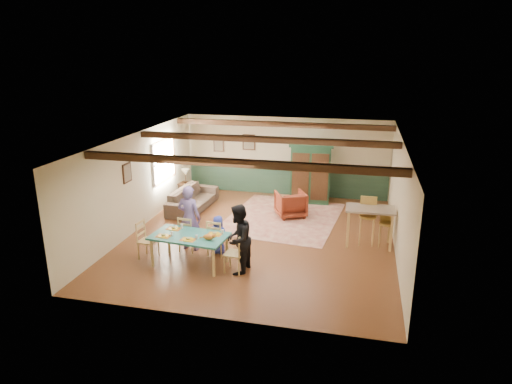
% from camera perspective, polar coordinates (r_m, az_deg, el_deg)
% --- Properties ---
extents(floor, '(8.00, 8.00, 0.00)m').
position_cam_1_polar(floor, '(12.40, 0.53, -5.68)').
color(floor, '#592E19').
rests_on(floor, ground).
extents(wall_back, '(7.00, 0.02, 2.70)m').
position_cam_1_polar(wall_back, '(15.74, 3.75, 4.44)').
color(wall_back, beige).
rests_on(wall_back, floor).
extents(wall_left, '(0.02, 8.00, 2.70)m').
position_cam_1_polar(wall_left, '(13.12, -14.54, 1.30)').
color(wall_left, beige).
rests_on(wall_left, floor).
extents(wall_right, '(0.02, 8.00, 2.70)m').
position_cam_1_polar(wall_right, '(11.72, 17.49, -0.86)').
color(wall_right, beige).
rests_on(wall_right, floor).
extents(ceiling, '(7.00, 8.00, 0.02)m').
position_cam_1_polar(ceiling, '(11.62, 0.57, 6.68)').
color(ceiling, silver).
rests_on(ceiling, wall_back).
extents(wainscot_back, '(6.95, 0.03, 0.90)m').
position_cam_1_polar(wainscot_back, '(15.94, 3.68, 1.27)').
color(wainscot_back, '#203C2B').
rests_on(wainscot_back, floor).
extents(ceiling_beam_front, '(6.95, 0.16, 0.16)m').
position_cam_1_polar(ceiling_beam_front, '(9.45, -2.49, 3.64)').
color(ceiling_beam_front, black).
rests_on(ceiling_beam_front, ceiling).
extents(ceiling_beam_mid, '(6.95, 0.16, 0.16)m').
position_cam_1_polar(ceiling_beam_mid, '(12.02, 0.99, 6.59)').
color(ceiling_beam_mid, black).
rests_on(ceiling_beam_mid, ceiling).
extents(ceiling_beam_back, '(6.95, 0.16, 0.16)m').
position_cam_1_polar(ceiling_beam_back, '(14.53, 3.18, 8.43)').
color(ceiling_beam_back, black).
rests_on(ceiling_beam_back, ceiling).
extents(window_left, '(0.06, 1.60, 1.30)m').
position_cam_1_polar(window_left, '(14.54, -11.44, 3.86)').
color(window_left, white).
rests_on(window_left, wall_left).
extents(picture_left_wall, '(0.04, 0.42, 0.52)m').
position_cam_1_polar(picture_left_wall, '(12.50, -15.80, 2.31)').
color(picture_left_wall, gray).
rests_on(picture_left_wall, wall_left).
extents(picture_back_a, '(0.45, 0.04, 0.55)m').
position_cam_1_polar(picture_back_a, '(15.88, -0.89, 6.24)').
color(picture_back_a, gray).
rests_on(picture_back_a, wall_back).
extents(picture_back_b, '(0.38, 0.04, 0.48)m').
position_cam_1_polar(picture_back_b, '(16.20, -4.69, 5.87)').
color(picture_back_b, gray).
rests_on(picture_back_b, wall_back).
extents(dining_table, '(1.84, 1.14, 0.73)m').
position_cam_1_polar(dining_table, '(10.89, -8.27, -7.17)').
color(dining_table, '#226E67').
rests_on(dining_table, floor).
extents(dining_chair_far_left, '(0.45, 0.47, 0.93)m').
position_cam_1_polar(dining_chair_far_left, '(11.59, -8.44, -5.11)').
color(dining_chair_far_left, tan).
rests_on(dining_chair_far_left, floor).
extents(dining_chair_far_right, '(0.45, 0.47, 0.93)m').
position_cam_1_polar(dining_chair_far_right, '(11.27, -4.90, -5.63)').
color(dining_chair_far_right, tan).
rests_on(dining_chair_far_right, floor).
extents(dining_chair_end_left, '(0.47, 0.45, 0.93)m').
position_cam_1_polar(dining_chair_end_left, '(11.37, -13.35, -5.84)').
color(dining_chair_end_left, tan).
rests_on(dining_chair_end_left, floor).
extents(dining_chair_end_right, '(0.47, 0.45, 0.93)m').
position_cam_1_polar(dining_chair_end_right, '(10.42, -2.74, -7.57)').
color(dining_chair_end_right, tan).
rests_on(dining_chair_end_right, floor).
extents(person_man, '(0.65, 0.46, 1.68)m').
position_cam_1_polar(person_man, '(11.51, -8.35, -3.23)').
color(person_man, slate).
rests_on(person_man, floor).
extents(person_woman, '(0.68, 0.84, 1.61)m').
position_cam_1_polar(person_woman, '(10.25, -2.25, -5.92)').
color(person_woman, black).
rests_on(person_woman, floor).
extents(person_child, '(0.51, 0.36, 0.98)m').
position_cam_1_polar(person_child, '(11.32, -4.74, -5.36)').
color(person_child, '#2835A3').
rests_on(person_child, floor).
extents(cat, '(0.36, 0.17, 0.18)m').
position_cam_1_polar(cat, '(10.41, -5.97, -5.54)').
color(cat, orange).
rests_on(cat, dining_table).
extents(place_setting_near_left, '(0.42, 0.33, 0.11)m').
position_cam_1_polar(place_setting_near_left, '(10.77, -11.50, -5.19)').
color(place_setting_near_left, yellow).
rests_on(place_setting_near_left, dining_table).
extents(place_setting_near_center, '(0.42, 0.33, 0.11)m').
position_cam_1_polar(place_setting_near_center, '(10.48, -8.49, -5.67)').
color(place_setting_near_center, yellow).
rests_on(place_setting_near_center, dining_table).
extents(place_setting_far_left, '(0.42, 0.33, 0.11)m').
position_cam_1_polar(place_setting_far_left, '(11.16, -10.25, -4.30)').
color(place_setting_far_left, yellow).
rests_on(place_setting_far_left, dining_table).
extents(place_setting_far_right, '(0.42, 0.33, 0.11)m').
position_cam_1_polar(place_setting_far_right, '(10.70, -5.20, -5.04)').
color(place_setting_far_right, yellow).
rests_on(place_setting_far_right, dining_table).
extents(area_rug, '(3.55, 4.07, 0.01)m').
position_cam_1_polar(area_rug, '(13.82, 3.39, -3.21)').
color(area_rug, beige).
rests_on(area_rug, floor).
extents(armoire, '(1.44, 0.65, 1.99)m').
position_cam_1_polar(armoire, '(15.00, 6.82, 2.30)').
color(armoire, '#13301D').
rests_on(armoire, floor).
extents(armchair, '(1.12, 1.13, 0.78)m').
position_cam_1_polar(armchair, '(13.85, 4.35, -1.51)').
color(armchair, '#551A11').
rests_on(armchair, floor).
extents(sofa, '(1.02, 2.35, 0.67)m').
position_cam_1_polar(sofa, '(14.62, -7.90, -0.82)').
color(sofa, '#3A2E24').
rests_on(sofa, floor).
extents(end_table, '(0.48, 0.48, 0.53)m').
position_cam_1_polar(end_table, '(15.76, -8.72, 0.21)').
color(end_table, black).
rests_on(end_table, floor).
extents(table_lamp, '(0.28, 0.28, 0.49)m').
position_cam_1_polar(table_lamp, '(15.62, -8.80, 2.01)').
color(table_lamp, tan).
rests_on(table_lamp, end_table).
extents(counter_table, '(1.24, 0.74, 1.02)m').
position_cam_1_polar(counter_table, '(12.08, 13.96, -4.24)').
color(counter_table, tan).
rests_on(counter_table, floor).
extents(bar_stool_left, '(0.44, 0.48, 1.24)m').
position_cam_1_polar(bar_stool_left, '(12.13, 13.74, -3.59)').
color(bar_stool_left, tan).
rests_on(bar_stool_left, floor).
extents(bar_stool_right, '(0.40, 0.43, 1.02)m').
position_cam_1_polar(bar_stool_right, '(12.13, 15.92, -4.33)').
color(bar_stool_right, tan).
rests_on(bar_stool_right, floor).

